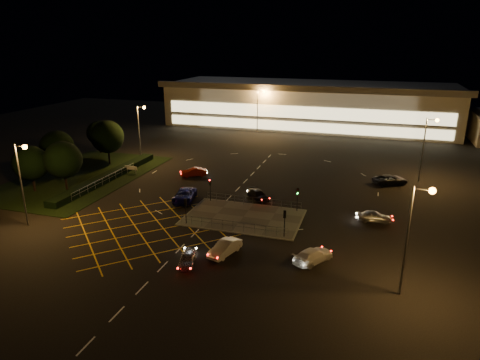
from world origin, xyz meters
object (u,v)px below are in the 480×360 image
(signal_nw, at_px, (210,185))
(car_queue_white, at_px, (225,248))
(car_near_silver, at_px, (187,258))
(car_circ_red, at_px, (194,172))
(signal_sw, at_px, (186,206))
(signal_ne, at_px, (298,194))
(car_east_grey, at_px, (390,180))
(car_approach_white, at_px, (313,255))
(car_far_dkgrey, at_px, (258,195))
(car_right_silver, at_px, (374,216))
(signal_se, at_px, (285,218))
(car_left_blue, at_px, (184,196))

(signal_nw, distance_m, car_queue_white, 15.48)
(signal_nw, height_order, car_near_silver, signal_nw)
(car_circ_red, bearing_deg, signal_sw, -8.27)
(signal_ne, relative_size, car_east_grey, 0.59)
(car_approach_white, bearing_deg, signal_nw, -5.68)
(signal_sw, distance_m, car_east_grey, 33.13)
(car_near_silver, bearing_deg, signal_nw, 87.96)
(car_far_dkgrey, xyz_separation_m, car_right_silver, (15.58, -3.27, 0.06))
(signal_sw, xyz_separation_m, signal_se, (12.00, 0.00, 0.00))
(signal_nw, xyz_separation_m, car_left_blue, (-3.50, -0.83, -1.60))
(signal_sw, xyz_separation_m, car_east_grey, (23.67, 23.13, -1.63))
(signal_nw, height_order, car_right_silver, signal_nw)
(signal_se, xyz_separation_m, signal_nw, (-12.00, 7.99, 0.00))
(signal_nw, xyz_separation_m, signal_ne, (12.00, 0.00, 0.00))
(car_far_dkgrey, xyz_separation_m, car_approach_white, (9.88, -15.43, 0.07))
(signal_ne, bearing_deg, car_right_silver, -2.15)
(car_east_grey, bearing_deg, car_circ_red, 69.60)
(car_approach_white, bearing_deg, signal_se, -16.81)
(car_left_blue, xyz_separation_m, car_far_dkgrey, (9.51, 3.75, -0.15))
(signal_nw, distance_m, car_far_dkgrey, 6.90)
(signal_ne, xyz_separation_m, car_queue_white, (-5.03, -13.72, -1.65))
(signal_nw, height_order, car_east_grey, signal_nw)
(signal_nw, bearing_deg, car_left_blue, -166.63)
(car_queue_white, height_order, car_approach_white, car_queue_white)
(signal_se, distance_m, car_queue_white, 7.80)
(signal_se, relative_size, car_left_blue, 0.57)
(signal_sw, distance_m, car_right_silver, 22.96)
(car_left_blue, relative_size, car_east_grey, 1.04)
(signal_se, height_order, car_near_silver, signal_se)
(signal_nw, relative_size, car_queue_white, 0.73)
(signal_sw, bearing_deg, car_left_blue, -63.93)
(signal_se, xyz_separation_m, car_circ_red, (-18.75, 17.87, -1.68))
(signal_sw, height_order, car_right_silver, signal_sw)
(car_right_silver, distance_m, car_approach_white, 13.43)
(signal_sw, relative_size, signal_nw, 1.00)
(signal_se, xyz_separation_m, car_far_dkgrey, (-5.99, 10.90, -1.75))
(car_near_silver, height_order, car_approach_white, car_approach_white)
(signal_nw, bearing_deg, car_right_silver, -0.95)
(signal_se, distance_m, signal_ne, 7.99)
(signal_sw, relative_size, signal_se, 1.00)
(signal_sw, distance_m, signal_nw, 7.99)
(signal_nw, distance_m, car_approach_white, 20.30)
(car_near_silver, distance_m, car_left_blue, 17.64)
(car_far_dkgrey, distance_m, car_approach_white, 18.32)
(signal_sw, bearing_deg, signal_ne, -146.35)
(car_queue_white, bearing_deg, car_circ_red, 136.91)
(signal_sw, distance_m, signal_ne, 14.41)
(car_approach_white, bearing_deg, car_left_blue, 1.48)
(signal_se, height_order, car_east_grey, signal_se)
(car_right_silver, bearing_deg, car_near_silver, 129.25)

